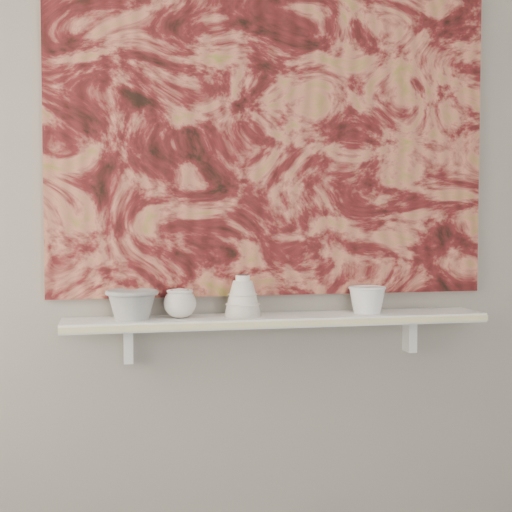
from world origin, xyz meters
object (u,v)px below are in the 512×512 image
object	(u,v)px
cup_cream	(180,303)
bell_vessel	(243,296)
shelf	(279,320)
painting	(274,132)
bowl_grey	(132,304)
bowl_white	(367,299)

from	to	relation	value
cup_cream	bell_vessel	distance (m)	0.21
shelf	bell_vessel	size ratio (longest dim) A/B	10.33
shelf	painting	size ratio (longest dim) A/B	0.93
shelf	bowl_grey	bearing A→B (deg)	180.00
bowl_grey	painting	bearing A→B (deg)	9.55
painting	cup_cream	xyz separation A→B (m)	(-0.33, -0.08, -0.56)
shelf	cup_cream	size ratio (longest dim) A/B	13.39
painting	bowl_grey	size ratio (longest dim) A/B	8.93
painting	bowl_white	size ratio (longest dim) A/B	11.87
bowl_grey	bell_vessel	bearing A→B (deg)	0.00
shelf	bell_vessel	world-z (taller)	bell_vessel
shelf	bowl_grey	world-z (taller)	bowl_grey
painting	bell_vessel	bearing A→B (deg)	-146.72
painting	bell_vessel	world-z (taller)	painting
bowl_grey	bowl_white	bearing A→B (deg)	0.00
shelf	painting	xyz separation A→B (m)	(0.00, 0.08, 0.62)
cup_cream	bell_vessel	size ratio (longest dim) A/B	0.77
painting	cup_cream	size ratio (longest dim) A/B	14.34
painting	bell_vessel	size ratio (longest dim) A/B	11.07
painting	bowl_white	xyz separation A→B (m)	(0.31, -0.08, -0.56)
bell_vessel	bowl_white	distance (m)	0.43
painting	cup_cream	bearing A→B (deg)	-166.19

